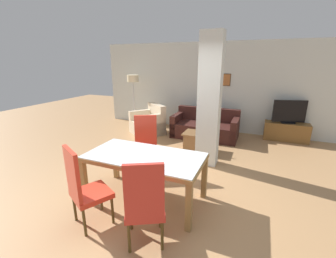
{
  "coord_description": "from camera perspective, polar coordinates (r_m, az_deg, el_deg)",
  "views": [
    {
      "loc": [
        1.54,
        -2.78,
        2.14
      ],
      "look_at": [
        0.0,
        0.94,
        0.92
      ],
      "focal_mm": 24.0,
      "sensor_mm": 36.0,
      "label": 1
    }
  ],
  "objects": [
    {
      "name": "coffee_table",
      "position": [
        5.65,
        7.35,
        -3.06
      ],
      "size": [
        0.66,
        0.54,
        0.44
      ],
      "color": "brown",
      "rests_on": "ground_plane"
    },
    {
      "name": "dining_table",
      "position": [
        3.52,
        -5.94,
        -8.82
      ],
      "size": [
        1.8,
        0.93,
        0.77
      ],
      "color": "olive",
      "rests_on": "ground_plane"
    },
    {
      "name": "sofa",
      "position": [
        6.63,
        9.42,
        0.37
      ],
      "size": [
        1.85,
        0.92,
        0.81
      ],
      "rotation": [
        0.0,
        0.0,
        3.14
      ],
      "color": "#3E1D19",
      "rests_on": "ground_plane"
    },
    {
      "name": "dining_chair_near_right",
      "position": [
        2.71,
        -5.93,
        -18.12
      ],
      "size": [
        0.62,
        0.62,
        1.13
      ],
      "rotation": [
        0.0,
        0.0,
        0.49
      ],
      "color": "red",
      "rests_on": "ground_plane"
    },
    {
      "name": "dining_chair_far_left",
      "position": [
        4.45,
        -5.64,
        -3.63
      ],
      "size": [
        0.62,
        0.62,
        1.13
      ],
      "rotation": [
        0.0,
        0.0,
        -2.67
      ],
      "color": "red",
      "rests_on": "ground_plane"
    },
    {
      "name": "armchair",
      "position": [
        6.89,
        -4.96,
        1.34
      ],
      "size": [
        1.21,
        1.21,
        0.88
      ],
      "rotation": [
        0.0,
        0.0,
        2.48
      ],
      "color": "beige",
      "rests_on": "ground_plane"
    },
    {
      "name": "dining_chair_near_left",
      "position": [
        3.19,
        -20.68,
        -13.47
      ],
      "size": [
        0.62,
        0.62,
        1.13
      ],
      "rotation": [
        0.0,
        0.0,
        -0.49
      ],
      "color": "red",
      "rests_on": "ground_plane"
    },
    {
      "name": "back_wall",
      "position": [
        7.26,
        10.29,
        10.38
      ],
      "size": [
        7.2,
        0.09,
        2.7
      ],
      "color": "silver",
      "rests_on": "ground_plane"
    },
    {
      "name": "ground_plane",
      "position": [
        3.83,
        -5.64,
        -17.18
      ],
      "size": [
        18.0,
        18.0,
        0.0
      ],
      "primitive_type": "plane",
      "color": "#AB7E51"
    },
    {
      "name": "tv_stand",
      "position": [
        7.07,
        27.8,
        -0.61
      ],
      "size": [
        1.14,
        0.4,
        0.51
      ],
      "color": "brown",
      "rests_on": "ground_plane"
    },
    {
      "name": "floor_lamp",
      "position": [
        7.64,
        -8.86,
        11.49
      ],
      "size": [
        0.38,
        0.38,
        1.7
      ],
      "color": "#B7B7BC",
      "rests_on": "ground_plane"
    },
    {
      "name": "divider_pillar",
      "position": [
        4.66,
        10.47,
        6.82
      ],
      "size": [
        0.44,
        0.33,
        2.7
      ],
      "color": "silver",
      "rests_on": "ground_plane"
    },
    {
      "name": "bottle",
      "position": [
        5.49,
        7.96,
        -0.1
      ],
      "size": [
        0.08,
        0.08,
        0.28
      ],
      "color": "#4C2D14",
      "rests_on": "coffee_table"
    },
    {
      "name": "tv_screen",
      "position": [
        6.94,
        28.44,
        3.82
      ],
      "size": [
        0.84,
        0.28,
        0.63
      ],
      "rotation": [
        0.0,
        0.0,
        3.41
      ],
      "color": "black",
      "rests_on": "tv_stand"
    }
  ]
}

